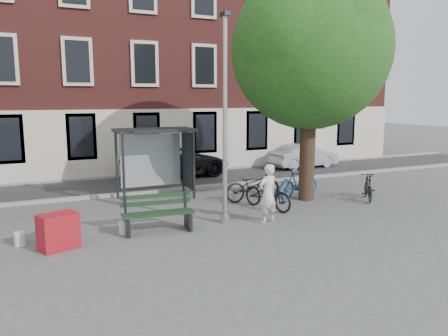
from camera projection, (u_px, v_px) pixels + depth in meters
ground at (225, 223)px, 13.17m from camera, size 90.00×90.00×0.00m
road at (159, 182)px, 19.45m from camera, size 40.00×4.00×0.01m
curb_near at (173, 190)px, 17.65m from camera, size 40.00×0.25×0.12m
curb_far at (148, 174)px, 21.24m from camera, size 40.00×0.25×0.12m
building_row at (125, 37)px, 23.72m from camera, size 30.00×8.00×14.00m
lamppost at (225, 131)px, 12.73m from camera, size 0.28×0.35×6.11m
tree_right at (313, 43)px, 15.18m from camera, size 5.76×5.60×8.20m
bus_shelter at (164, 147)px, 16.30m from camera, size 2.85×1.45×2.62m
painter at (268, 193)px, 13.10m from camera, size 0.73×0.57×1.78m
bench at (158, 215)px, 12.24m from camera, size 2.06×0.83×1.03m
bike_a at (253, 185)px, 15.88m from camera, size 2.21×0.80×1.15m
bike_b at (298, 183)px, 16.42m from camera, size 1.96×0.76×1.15m
bike_c at (268, 193)px, 14.71m from camera, size 1.28×2.17×1.08m
bike_d at (368, 187)px, 16.04m from camera, size 1.29×1.59×0.97m
car_dark at (176, 162)px, 20.82m from camera, size 5.31×2.77×1.43m
car_silver at (304, 156)px, 23.48m from camera, size 3.96×1.67×1.27m
red_stand at (58, 231)px, 10.83m from camera, size 1.05×0.87×0.90m
bucket_a at (20, 239)px, 11.11m from camera, size 0.34×0.34×0.36m
bucket_b at (124, 227)px, 12.08m from camera, size 0.32×0.32×0.36m
notice_sign at (313, 158)px, 18.48m from camera, size 0.29×0.11×1.70m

